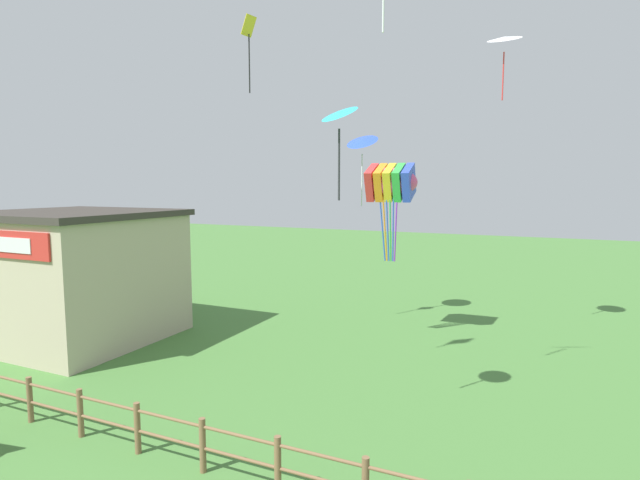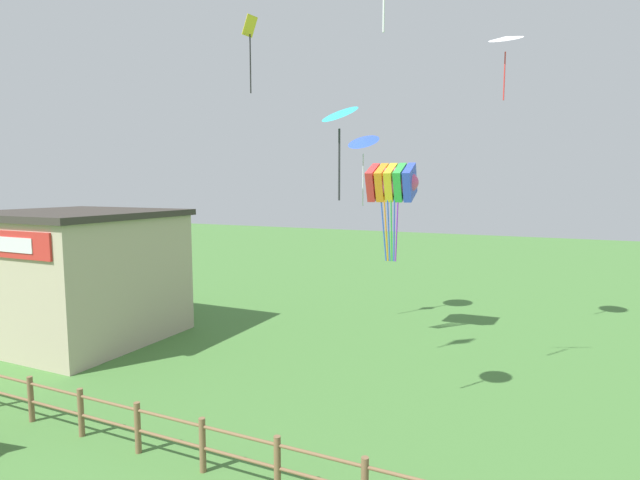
# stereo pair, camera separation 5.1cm
# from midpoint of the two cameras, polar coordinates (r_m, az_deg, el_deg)

# --- Properties ---
(wooden_fence) EXTENTS (21.89, 0.14, 1.19)m
(wooden_fence) POSITION_cam_midpoint_polar(r_m,az_deg,el_deg) (10.71, -5.00, -23.92)
(wooden_fence) COLOR brown
(wooden_fence) RESTS_ON ground_plane
(seaside_building) EXTENTS (6.74, 6.41, 5.06)m
(seaside_building) POSITION_cam_midpoint_polar(r_m,az_deg,el_deg) (21.90, -26.26, -3.58)
(seaside_building) COLOR #B7A88E
(seaside_building) RESTS_ON ground_plane
(kite_rainbow_parafoil) EXTENTS (2.16, 1.59, 3.83)m
(kite_rainbow_parafoil) POSITION_cam_midpoint_polar(r_m,az_deg,el_deg) (19.59, 7.98, 6.48)
(kite_rainbow_parafoil) COLOR #E54C8C
(kite_cyan_delta) EXTENTS (1.18, 1.15, 2.29)m
(kite_cyan_delta) POSITION_cam_midpoint_polar(r_m,az_deg,el_deg) (12.03, 2.09, 13.94)
(kite_cyan_delta) COLOR #2DB2C6
(kite_white_delta) EXTENTS (1.30, 1.25, 2.51)m
(kite_white_delta) POSITION_cam_midpoint_polar(r_m,az_deg,el_deg) (20.88, 20.27, 20.74)
(kite_white_delta) COLOR white
(kite_blue_delta) EXTENTS (1.55, 1.45, 3.18)m
(kite_blue_delta) POSITION_cam_midpoint_polar(r_m,az_deg,el_deg) (21.97, 4.78, 11.11)
(kite_blue_delta) COLOR blue
(kite_yellow_diamond) EXTENTS (0.42, 0.58, 2.74)m
(kite_yellow_diamond) POSITION_cam_midpoint_polar(r_m,az_deg,el_deg) (19.85, -8.20, 21.58)
(kite_yellow_diamond) COLOR yellow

